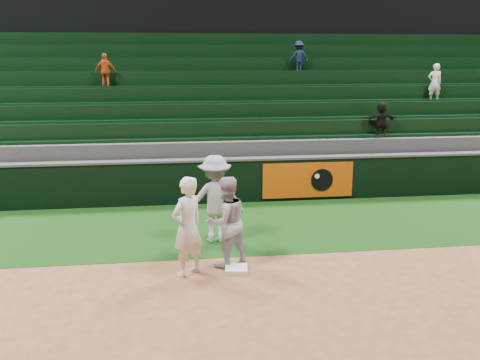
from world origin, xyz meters
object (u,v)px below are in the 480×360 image
object	(u,v)px
first_baseman	(187,226)
baserunner	(226,222)
first_base	(236,269)
base_coach	(215,199)

from	to	relation	value
first_baseman	baserunner	bearing A→B (deg)	164.54
first_base	baserunner	world-z (taller)	baserunner
first_baseman	base_coach	distance (m)	1.89
baserunner	first_baseman	bearing A→B (deg)	-1.10
first_base	base_coach	distance (m)	2.01
first_base	first_baseman	world-z (taller)	first_baseman
base_coach	first_baseman	bearing A→B (deg)	65.99
first_base	baserunner	size ratio (longest dim) A/B	0.23
baserunner	base_coach	bearing A→B (deg)	-111.86
baserunner	base_coach	xyz separation A→B (m)	(-0.09, 1.43, 0.08)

